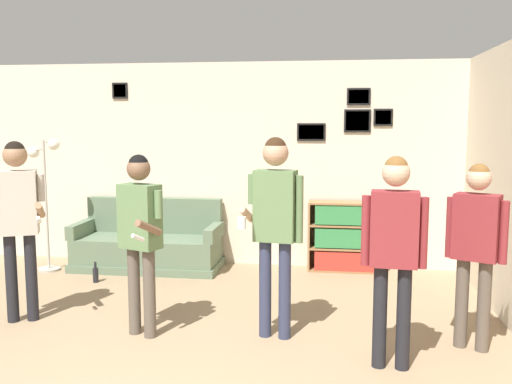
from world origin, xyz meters
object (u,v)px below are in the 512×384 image
object	(u,v)px
floor_lamp	(45,186)
bottle_on_floor	(96,274)
couch	(149,246)
person_spectator_near_bookshelf	(394,240)
person_player_foreground_center	(140,226)
person_player_foreground_left	(18,211)
person_spectator_far_right	(476,238)
person_watcher_holding_cup	(275,214)
bookshelf	(346,237)

from	to	relation	value
floor_lamp	bottle_on_floor	xyz separation A→B (m)	(0.83, -0.44, -1.01)
floor_lamp	bottle_on_floor	bearing A→B (deg)	-28.04
couch	floor_lamp	world-z (taller)	floor_lamp
floor_lamp	person_spectator_near_bookshelf	bearing A→B (deg)	-29.98
person_player_foreground_center	person_player_foreground_left	bearing A→B (deg)	171.18
floor_lamp	person_spectator_far_right	xyz separation A→B (m)	(4.85, -1.90, -0.14)
person_player_foreground_center	person_spectator_near_bookshelf	world-z (taller)	person_spectator_near_bookshelf
person_watcher_holding_cup	person_spectator_far_right	bearing A→B (deg)	-0.74
person_player_foreground_left	person_spectator_near_bookshelf	xyz separation A→B (m)	(3.45, -0.58, -0.06)
floor_lamp	person_watcher_holding_cup	distance (m)	3.67
person_player_foreground_left	person_spectator_far_right	distance (m)	4.17
person_player_foreground_left	person_spectator_far_right	world-z (taller)	person_player_foreground_left
person_watcher_holding_cup	person_spectator_far_right	size ratio (longest dim) A/B	1.13
floor_lamp	bottle_on_floor	size ratio (longest dim) A/B	6.79
floor_lamp	person_watcher_holding_cup	bearing A→B (deg)	-30.72
floor_lamp	person_spectator_near_bookshelf	distance (m)	4.77
person_spectator_near_bookshelf	bottle_on_floor	world-z (taller)	person_spectator_near_bookshelf
person_watcher_holding_cup	person_spectator_far_right	xyz separation A→B (m)	(1.69, -0.02, -0.16)
person_spectator_near_bookshelf	person_spectator_far_right	distance (m)	0.87
person_player_foreground_left	person_player_foreground_center	bearing A→B (deg)	-8.82
couch	person_spectator_far_right	world-z (taller)	person_spectator_far_right
person_player_foreground_center	person_watcher_holding_cup	size ratio (longest dim) A/B	0.91
bookshelf	person_spectator_near_bookshelf	world-z (taller)	person_spectator_near_bookshelf
person_spectator_near_bookshelf	couch	bearing A→B (deg)	136.87
floor_lamp	bottle_on_floor	distance (m)	1.38
floor_lamp	person_player_foreground_left	bearing A→B (deg)	-69.16
person_player_foreground_left	person_spectator_near_bookshelf	distance (m)	3.49
person_player_foreground_left	person_watcher_holding_cup	xyz separation A→B (m)	(2.47, -0.08, 0.04)
person_spectator_near_bookshelf	person_player_foreground_center	bearing A→B (deg)	169.94
person_player_foreground_center	bookshelf	bearing A→B (deg)	53.59
person_player_foreground_left	person_spectator_near_bookshelf	size ratio (longest dim) A/B	1.04
couch	person_player_foreground_left	size ratio (longest dim) A/B	1.10
bookshelf	person_player_foreground_left	world-z (taller)	person_player_foreground_left
person_spectator_near_bookshelf	person_spectator_far_right	size ratio (longest dim) A/B	1.05
floor_lamp	bookshelf	bearing A→B (deg)	7.75
floor_lamp	person_player_foreground_center	world-z (taller)	floor_lamp
person_player_foreground_left	person_watcher_holding_cup	bearing A→B (deg)	-1.76
couch	person_watcher_holding_cup	bearing A→B (deg)	-48.95
floor_lamp	bottle_on_floor	world-z (taller)	floor_lamp
couch	person_player_foreground_left	distance (m)	2.33
person_spectator_far_right	bottle_on_floor	world-z (taller)	person_spectator_far_right
floor_lamp	person_spectator_far_right	world-z (taller)	floor_lamp
floor_lamp	person_watcher_holding_cup	xyz separation A→B (m)	(3.16, -1.88, 0.01)
bottle_on_floor	couch	bearing A→B (deg)	61.98
bookshelf	person_player_foreground_left	xyz separation A→B (m)	(-3.13, -2.32, 0.63)
person_player_foreground_center	person_spectator_near_bookshelf	bearing A→B (deg)	-10.06
bookshelf	person_player_foreground_left	bearing A→B (deg)	-143.49
person_spectator_near_bookshelf	person_spectator_far_right	world-z (taller)	person_spectator_near_bookshelf
person_player_foreground_left	bottle_on_floor	bearing A→B (deg)	83.82
floor_lamp	person_spectator_near_bookshelf	size ratio (longest dim) A/B	1.02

